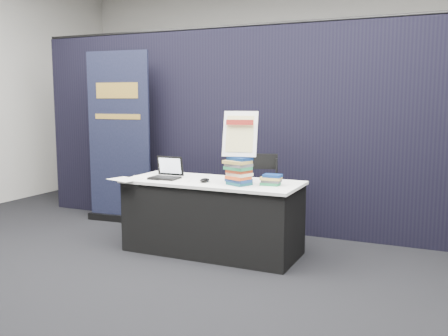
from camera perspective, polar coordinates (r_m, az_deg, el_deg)
floor at (r=4.78m, az=-4.24°, el=-11.33°), size 8.00×8.00×0.00m
wall_back at (r=8.24m, az=9.31°, el=9.03°), size 8.00×0.02×3.50m
drape_partition at (r=5.97m, az=3.07°, el=4.32°), size 6.00×0.08×2.40m
display_table at (r=5.14m, az=-1.32°, el=-5.55°), size 1.80×0.75×0.75m
laptop at (r=5.21m, az=-6.60°, el=-0.61°), size 0.30×0.24×0.23m
mouse at (r=4.96m, az=-2.22°, el=-1.40°), size 0.09×0.13×0.04m
brochure_left at (r=5.23m, az=-11.30°, el=-1.28°), size 0.37×0.31×0.00m
brochure_mid at (r=5.36m, az=-8.62°, el=-0.99°), size 0.37×0.34×0.00m
brochure_right at (r=5.10m, az=-5.62°, el=-1.39°), size 0.36×0.31×0.00m
pen_cup at (r=5.53m, az=-7.15°, el=-0.21°), size 0.08×0.08×0.09m
book_stack_tall at (r=4.78m, az=1.68°, el=-0.36°), size 0.27×0.24×0.27m
book_stack_short at (r=4.81m, az=5.50°, el=-1.33°), size 0.19×0.14×0.11m
info_sign at (r=4.77m, az=1.84°, el=3.86°), size 0.35×0.19×0.45m
pullup_banner at (r=6.47m, az=-11.90°, el=2.29°), size 0.92×0.17×2.16m
stacking_chair at (r=5.37m, az=3.27°, el=-3.14°), size 0.55×0.56×0.98m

